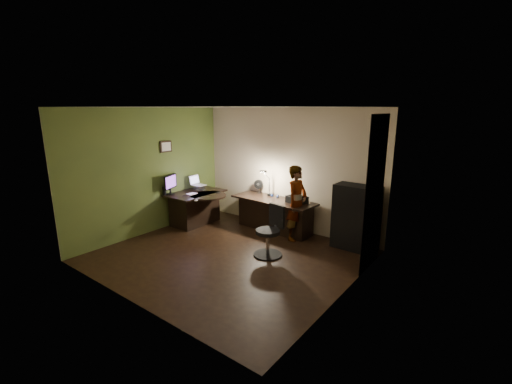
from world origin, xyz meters
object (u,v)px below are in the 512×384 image
Objects in this scene: desk_right at (273,215)px; person at (297,203)px; cabinet at (356,218)px; monitor at (170,187)px; office_chair at (268,231)px; desk_left at (196,208)px.

person reaches higher than desk_right.
desk_right is 1.53× the size of cabinet.
person is (2.70, 1.06, -0.16)m from monitor.
office_chair is (-1.16, -1.30, -0.16)m from cabinet.
cabinet reaches higher than desk_right.
person is at bearing 104.97° from office_chair.
cabinet reaches higher than desk_left.
desk_left is 2.73× the size of monitor.
cabinet is 0.81× the size of person.
person reaches higher than monitor.
cabinet is at bearing -2.72° from monitor.
desk_left is 3.67m from cabinet.
desk_right is at bearing -174.43° from cabinet.
desk_left is 1.86m from desk_right.
person is (-1.17, -0.26, 0.15)m from cabinet.
office_chair is (2.40, -0.46, 0.09)m from desk_left.
desk_right is at bearing 134.68° from office_chair.
monitor is at bearing 112.12° from person.
desk_left is at bearing -176.50° from office_chair.
desk_right is at bearing 8.81° from monitor.
monitor is (-0.31, -0.48, 0.55)m from desk_left.
office_chair is at bearing -21.13° from monitor.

